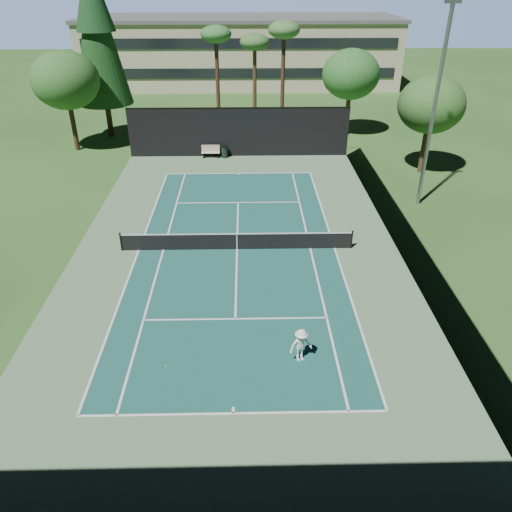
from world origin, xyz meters
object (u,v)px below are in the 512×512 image
(trash_bin, at_px, (225,152))
(player, at_px, (301,345))
(tennis_ball_b, at_px, (243,235))
(tennis_ball_c, at_px, (230,211))
(tennis_net, at_px, (237,241))
(tennis_ball_a, at_px, (166,366))
(tennis_ball_d, at_px, (146,227))
(park_bench, at_px, (211,151))

(trash_bin, bearing_deg, player, -81.18)
(tennis_ball_b, bearing_deg, trash_bin, 96.23)
(player, relative_size, tennis_ball_c, 21.53)
(player, distance_m, trash_bin, 25.05)
(tennis_net, relative_size, tennis_ball_a, 202.49)
(tennis_ball_c, relative_size, trash_bin, 0.07)
(trash_bin, bearing_deg, tennis_net, -85.63)
(tennis_ball_a, height_order, tennis_ball_c, tennis_ball_c)
(tennis_ball_a, xyz_separation_m, tennis_ball_d, (-2.86, 12.21, 0.01))
(tennis_ball_d, height_order, park_bench, park_bench)
(tennis_ball_a, xyz_separation_m, tennis_ball_c, (2.19, 14.47, 0.00))
(tennis_ball_a, bearing_deg, tennis_ball_c, 81.41)
(tennis_net, xyz_separation_m, tennis_ball_c, (-0.52, 5.06, -0.52))
(park_bench, bearing_deg, tennis_ball_d, -103.96)
(tennis_ball_b, relative_size, tennis_ball_c, 1.07)
(tennis_net, xyz_separation_m, tennis_ball_d, (-5.56, 2.81, -0.52))
(tennis_net, relative_size, trash_bin, 13.65)
(player, bearing_deg, tennis_ball_b, 83.83)
(tennis_net, distance_m, park_bench, 15.88)
(player, distance_m, tennis_ball_a, 5.40)
(tennis_ball_c, distance_m, trash_bin, 10.60)
(player, bearing_deg, park_bench, 83.14)
(tennis_ball_a, height_order, tennis_ball_b, tennis_ball_b)
(tennis_ball_a, height_order, trash_bin, trash_bin)
(tennis_ball_a, relative_size, tennis_ball_b, 0.86)
(park_bench, bearing_deg, tennis_ball_b, -79.14)
(player, xyz_separation_m, trash_bin, (-3.84, 24.75, -0.26))
(tennis_ball_b, bearing_deg, player, -77.91)
(player, height_order, park_bench, player)
(tennis_net, bearing_deg, trash_bin, 94.37)
(tennis_ball_a, distance_m, tennis_ball_c, 14.64)
(tennis_ball_b, bearing_deg, tennis_net, -100.67)
(tennis_net, xyz_separation_m, tennis_ball_a, (-2.70, -9.41, -0.53))
(tennis_ball_d, relative_size, park_bench, 0.05)
(tennis_net, distance_m, tennis_ball_c, 5.12)
(player, xyz_separation_m, tennis_ball_b, (-2.32, 10.84, -0.71))
(tennis_net, bearing_deg, tennis_ball_a, -106.02)
(tennis_ball_d, bearing_deg, player, -55.46)
(tennis_ball_a, distance_m, trash_bin, 25.09)
(tennis_ball_b, xyz_separation_m, trash_bin, (-1.52, 13.91, 0.44))
(tennis_ball_c, relative_size, park_bench, 0.05)
(trash_bin, bearing_deg, tennis_ball_d, -108.80)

